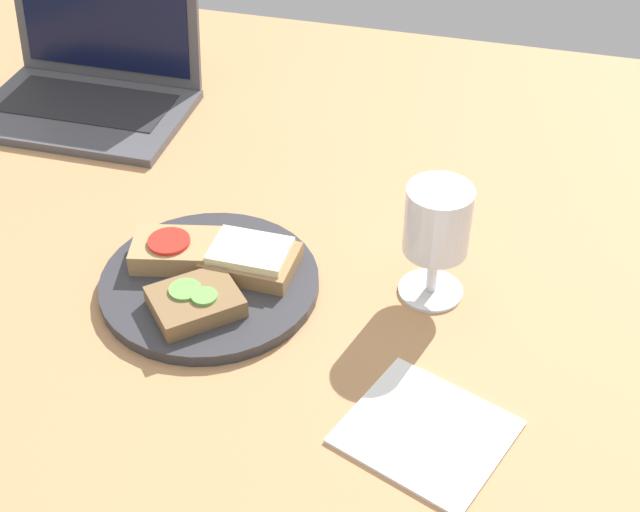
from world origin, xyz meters
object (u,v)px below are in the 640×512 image
object	(u,v)px
plate	(210,283)
wine_glass	(437,226)
sandwich_with_cheese	(253,259)
napkin	(426,432)
sandwich_with_cucumber	(195,301)
laptop	(92,71)
sandwich_with_tomato	(176,250)

from	to	relation	value
plate	wine_glass	bearing A→B (deg)	13.26
sandwich_with_cheese	napkin	distance (cm)	29.27
sandwich_with_cheese	napkin	bearing A→B (deg)	-37.28
plate	napkin	size ratio (longest dim) A/B	1.69
sandwich_with_cucumber	sandwich_with_cheese	world-z (taller)	sandwich_with_cheese
plate	sandwich_with_cheese	world-z (taller)	sandwich_with_cheese
plate	sandwich_with_cheese	size ratio (longest dim) A/B	2.36
sandwich_with_cheese	sandwich_with_cucumber	bearing A→B (deg)	-115.30
laptop	wine_glass	bearing A→B (deg)	-28.16
sandwich_with_cheese	sandwich_with_tomato	bearing A→B (deg)	-175.14
sandwich_with_tomato	napkin	size ratio (longest dim) A/B	0.76
plate	sandwich_with_cucumber	distance (cm)	5.57
plate	wine_glass	xyz separation A→B (cm)	(24.56, 5.79, 8.75)
sandwich_with_tomato	plate	bearing A→B (deg)	-24.87
wine_glass	napkin	bearing A→B (deg)	-81.79
plate	laptop	bearing A→B (deg)	131.31
laptop	napkin	xyz separation A→B (cm)	(58.92, -50.40, -5.00)
sandwich_with_tomato	laptop	bearing A→B (deg)	128.46
plate	sandwich_with_cucumber	world-z (taller)	sandwich_with_cucumber
plate	sandwich_with_tomato	xyz separation A→B (cm)	(-4.79, 2.22, 2.11)
sandwich_with_cucumber	napkin	size ratio (longest dim) A/B	0.81
sandwich_with_cucumber	wine_glass	world-z (taller)	wine_glass
plate	sandwich_with_tomato	bearing A→B (deg)	155.13
sandwich_with_cucumber	napkin	xyz separation A→B (cm)	(27.08, -9.43, -2.39)
sandwich_with_cucumber	laptop	xyz separation A→B (cm)	(-31.85, 40.98, 2.61)
plate	laptop	distance (cm)	47.80
sandwich_with_tomato	laptop	world-z (taller)	laptop
plate	wine_glass	distance (cm)	26.70
sandwich_with_cheese	wine_glass	xyz separation A→B (cm)	(20.24, 2.79, 6.62)
sandwich_with_cucumber	napkin	world-z (taller)	sandwich_with_cucumber
sandwich_with_cucumber	plate	bearing A→B (deg)	94.68
sandwich_with_cheese	wine_glass	world-z (taller)	wine_glass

